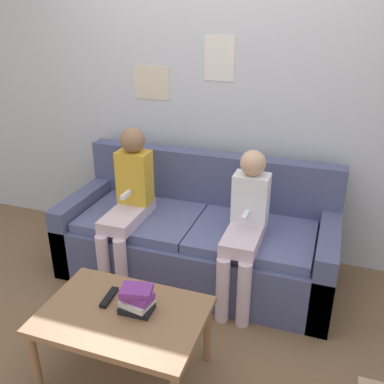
{
  "coord_description": "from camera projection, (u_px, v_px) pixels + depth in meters",
  "views": [
    {
      "loc": [
        0.89,
        -2.16,
        1.96
      ],
      "look_at": [
        0.0,
        0.4,
        0.74
      ],
      "focal_mm": 40.0,
      "sensor_mm": 36.0,
      "label": 1
    }
  ],
  "objects": [
    {
      "name": "person_left",
      "position": [
        128.0,
        199.0,
        3.12
      ],
      "size": [
        0.24,
        0.57,
        1.14
      ],
      "color": "silver",
      "rests_on": "ground_plane"
    },
    {
      "name": "person_right",
      "position": [
        246.0,
        223.0,
        2.86
      ],
      "size": [
        0.24,
        0.57,
        1.07
      ],
      "color": "silver",
      "rests_on": "ground_plane"
    },
    {
      "name": "book_stack",
      "position": [
        137.0,
        300.0,
        2.28
      ],
      "size": [
        0.19,
        0.16,
        0.14
      ],
      "color": "black",
      "rests_on": "coffee_table"
    },
    {
      "name": "tv_remote",
      "position": [
        109.0,
        297.0,
        2.38
      ],
      "size": [
        0.05,
        0.17,
        0.02
      ],
      "rotation": [
        0.0,
        0.0,
        0.07
      ],
      "color": "black",
      "rests_on": "coffee_table"
    },
    {
      "name": "couch",
      "position": [
        198.0,
        239.0,
        3.28
      ],
      "size": [
        2.03,
        0.84,
        0.88
      ],
      "color": "#4C5175",
      "rests_on": "ground_plane"
    },
    {
      "name": "coffee_table",
      "position": [
        123.0,
        320.0,
        2.3
      ],
      "size": [
        0.88,
        0.6,
        0.44
      ],
      "color": "#8E6642",
      "rests_on": "ground_plane"
    },
    {
      "name": "ground_plane",
      "position": [
        173.0,
        313.0,
        2.93
      ],
      "size": [
        10.0,
        10.0,
        0.0
      ],
      "primitive_type": "plane",
      "color": "brown"
    },
    {
      "name": "wall_back",
      "position": [
        220.0,
        94.0,
        3.31
      ],
      "size": [
        8.0,
        0.06,
        2.6
      ],
      "color": "silver",
      "rests_on": "ground_plane"
    }
  ]
}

